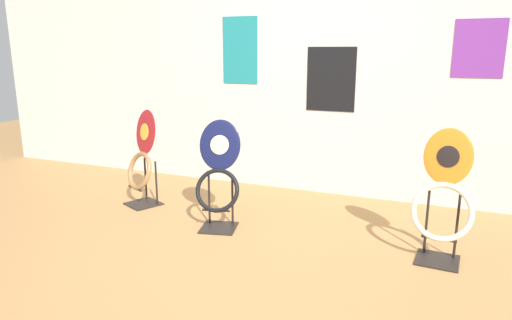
# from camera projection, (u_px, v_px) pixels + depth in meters

# --- Properties ---
(ground_plane) EXTENTS (14.00, 14.00, 0.00)m
(ground_plane) POSITION_uv_depth(u_px,v_px,m) (220.00, 277.00, 2.91)
(ground_plane) COLOR #B7844C
(wall_back) EXTENTS (8.00, 0.07, 2.60)m
(wall_back) POSITION_uv_depth(u_px,v_px,m) (312.00, 62.00, 4.43)
(wall_back) COLOR silver
(wall_back) RESTS_ON ground_plane
(toilet_seat_display_crimson_swirl) EXTENTS (0.41, 0.37, 0.89)m
(toilet_seat_display_crimson_swirl) POSITION_uv_depth(u_px,v_px,m) (142.00, 163.00, 4.20)
(toilet_seat_display_crimson_swirl) COLOR black
(toilet_seat_display_crimson_swirl) RESTS_ON ground_plane
(toilet_seat_display_navy_moon) EXTENTS (0.40, 0.37, 0.87)m
(toilet_seat_display_navy_moon) POSITION_uv_depth(u_px,v_px,m) (219.00, 177.00, 3.64)
(toilet_seat_display_navy_moon) COLOR black
(toilet_seat_display_navy_moon) RESTS_ON ground_plane
(toilet_seat_display_orange_sun) EXTENTS (0.41, 0.30, 0.91)m
(toilet_seat_display_orange_sun) POSITION_uv_depth(u_px,v_px,m) (443.00, 200.00, 3.05)
(toilet_seat_display_orange_sun) COLOR black
(toilet_seat_display_orange_sun) RESTS_ON ground_plane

